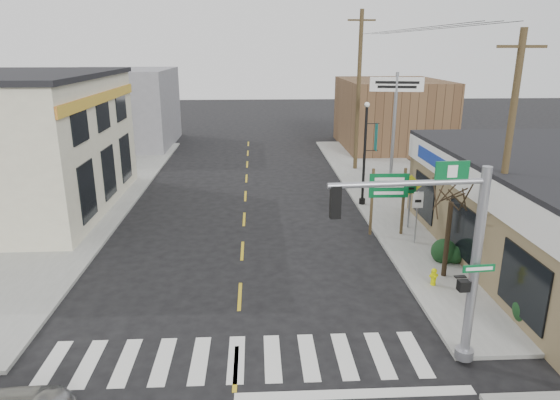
{
  "coord_description": "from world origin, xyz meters",
  "views": [
    {
      "loc": [
        0.61,
        -11.47,
        8.25
      ],
      "look_at": [
        1.5,
        6.12,
        2.8
      ],
      "focal_mm": 32.0,
      "sensor_mm": 36.0,
      "label": 1
    }
  ],
  "objects_px": {
    "lamp_post": "(366,146)",
    "utility_pole_near": "(506,163)",
    "guide_sign": "(388,193)",
    "dance_center_sign": "(396,100)",
    "fire_hydrant": "(434,276)",
    "traffic_signal_pole": "(452,246)",
    "bare_tree": "(453,188)",
    "utility_pole_far": "(358,90)"
  },
  "relations": [
    {
      "from": "guide_sign",
      "to": "utility_pole_far",
      "type": "xyz_separation_m",
      "value": [
        1.08,
        12.64,
        3.36
      ]
    },
    {
      "from": "guide_sign",
      "to": "dance_center_sign",
      "type": "xyz_separation_m",
      "value": [
        2.58,
        8.95,
        3.07
      ]
    },
    {
      "from": "lamp_post",
      "to": "utility_pole_near",
      "type": "relative_size",
      "value": 0.62
    },
    {
      "from": "fire_hydrant",
      "to": "utility_pole_near",
      "type": "height_order",
      "value": "utility_pole_near"
    },
    {
      "from": "bare_tree",
      "to": "utility_pole_far",
      "type": "bearing_deg",
      "value": 90.0
    },
    {
      "from": "dance_center_sign",
      "to": "utility_pole_near",
      "type": "xyz_separation_m",
      "value": [
        -0.15,
        -14.06,
        -0.58
      ]
    },
    {
      "from": "guide_sign",
      "to": "bare_tree",
      "type": "distance_m",
      "value": 4.63
    },
    {
      "from": "guide_sign",
      "to": "dance_center_sign",
      "type": "height_order",
      "value": "dance_center_sign"
    },
    {
      "from": "guide_sign",
      "to": "traffic_signal_pole",
      "type": "bearing_deg",
      "value": -94.17
    },
    {
      "from": "guide_sign",
      "to": "bare_tree",
      "type": "height_order",
      "value": "bare_tree"
    },
    {
      "from": "dance_center_sign",
      "to": "utility_pole_near",
      "type": "distance_m",
      "value": 14.07
    },
    {
      "from": "utility_pole_near",
      "to": "traffic_signal_pole",
      "type": "bearing_deg",
      "value": -123.11
    },
    {
      "from": "bare_tree",
      "to": "fire_hydrant",
      "type": "bearing_deg",
      "value": -131.99
    },
    {
      "from": "bare_tree",
      "to": "guide_sign",
      "type": "bearing_deg",
      "value": 104.11
    },
    {
      "from": "fire_hydrant",
      "to": "lamp_post",
      "type": "xyz_separation_m",
      "value": [
        -0.49,
        9.54,
        2.8
      ]
    },
    {
      "from": "bare_tree",
      "to": "utility_pole_far",
      "type": "relative_size",
      "value": 0.41
    },
    {
      "from": "traffic_signal_pole",
      "to": "bare_tree",
      "type": "relative_size",
      "value": 1.29
    },
    {
      "from": "utility_pole_near",
      "to": "bare_tree",
      "type": "bearing_deg",
      "value": 153.35
    },
    {
      "from": "traffic_signal_pole",
      "to": "lamp_post",
      "type": "height_order",
      "value": "traffic_signal_pole"
    },
    {
      "from": "lamp_post",
      "to": "utility_pole_near",
      "type": "xyz_separation_m",
      "value": [
        2.49,
        -9.65,
        1.31
      ]
    },
    {
      "from": "bare_tree",
      "to": "utility_pole_near",
      "type": "height_order",
      "value": "utility_pole_near"
    },
    {
      "from": "dance_center_sign",
      "to": "traffic_signal_pole",
      "type": "bearing_deg",
      "value": -90.68
    },
    {
      "from": "guide_sign",
      "to": "fire_hydrant",
      "type": "distance_m",
      "value": 5.27
    },
    {
      "from": "dance_center_sign",
      "to": "fire_hydrant",
      "type": "bearing_deg",
      "value": -88.73
    },
    {
      "from": "fire_hydrant",
      "to": "lamp_post",
      "type": "height_order",
      "value": "lamp_post"
    },
    {
      "from": "guide_sign",
      "to": "lamp_post",
      "type": "distance_m",
      "value": 4.69
    },
    {
      "from": "bare_tree",
      "to": "utility_pole_near",
      "type": "relative_size",
      "value": 0.49
    },
    {
      "from": "guide_sign",
      "to": "utility_pole_near",
      "type": "xyz_separation_m",
      "value": [
        2.42,
        -5.11,
        2.49
      ]
    },
    {
      "from": "utility_pole_far",
      "to": "fire_hydrant",
      "type": "bearing_deg",
      "value": -93.31
    },
    {
      "from": "traffic_signal_pole",
      "to": "bare_tree",
      "type": "height_order",
      "value": "traffic_signal_pole"
    },
    {
      "from": "traffic_signal_pole",
      "to": "fire_hydrant",
      "type": "xyz_separation_m",
      "value": [
        1.3,
        4.31,
        -2.94
      ]
    },
    {
      "from": "traffic_signal_pole",
      "to": "dance_center_sign",
      "type": "bearing_deg",
      "value": 75.18
    },
    {
      "from": "guide_sign",
      "to": "dance_center_sign",
      "type": "bearing_deg",
      "value": 75.15
    },
    {
      "from": "guide_sign",
      "to": "utility_pole_near",
      "type": "relative_size",
      "value": 0.35
    },
    {
      "from": "fire_hydrant",
      "to": "utility_pole_near",
      "type": "relative_size",
      "value": 0.07
    },
    {
      "from": "bare_tree",
      "to": "dance_center_sign",
      "type": "bearing_deg",
      "value": 83.53
    },
    {
      "from": "bare_tree",
      "to": "utility_pole_far",
      "type": "xyz_separation_m",
      "value": [
        -0.0,
        16.92,
        1.96
      ]
    },
    {
      "from": "utility_pole_near",
      "to": "utility_pole_far",
      "type": "height_order",
      "value": "utility_pole_far"
    },
    {
      "from": "guide_sign",
      "to": "dance_center_sign",
      "type": "relative_size",
      "value": 0.46
    },
    {
      "from": "lamp_post",
      "to": "dance_center_sign",
      "type": "height_order",
      "value": "dance_center_sign"
    },
    {
      "from": "traffic_signal_pole",
      "to": "guide_sign",
      "type": "bearing_deg",
      "value": 80.51
    },
    {
      "from": "traffic_signal_pole",
      "to": "fire_hydrant",
      "type": "distance_m",
      "value": 5.38
    }
  ]
}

